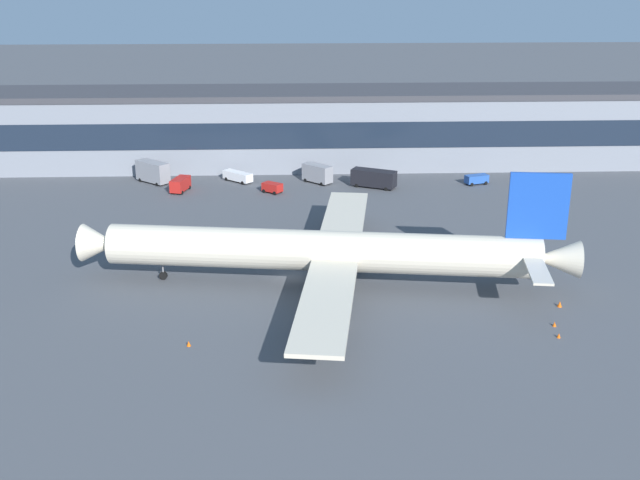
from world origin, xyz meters
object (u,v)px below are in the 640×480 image
Objects in this scene: stair_truck at (317,173)px; airliner at (328,251)px; follow_me_car at (477,179)px; traffic_cone_3 at (560,304)px; fuel_truck at (373,178)px; baggage_tug at (273,187)px; traffic_cone_2 at (189,344)px; catering_truck at (152,171)px; traffic_cone_1 at (559,335)px; traffic_cone_0 at (555,324)px; belt_loader at (238,176)px; crew_van at (180,184)px.

airliner is at bearing -90.32° from stair_truck.
follow_me_car is at bearing -4.50° from stair_truck.
fuel_truck is at bearing 108.14° from traffic_cone_3.
baggage_tug is 61.25m from traffic_cone_2.
baggage_tug is at bearing 82.08° from traffic_cone_2.
traffic_cone_2 is at bearing -77.79° from catering_truck.
airliner is at bearing 164.68° from traffic_cone_3.
traffic_cone_0 is at bearing 81.41° from traffic_cone_1.
belt_loader is at bearing 175.72° from stair_truck.
fuel_truck is at bearing 2.41° from crew_van.
traffic_cone_0 is 0.78× the size of traffic_cone_3.
follow_me_car is 8.56× the size of traffic_cone_1.
fuel_truck reaches higher than baggage_tug.
baggage_tug is at bearing -48.97° from belt_loader.
catering_truck is at bearing 121.18° from airliner.
baggage_tug is 10.79m from stair_truck.
traffic_cone_2 is at bearing -113.23° from fuel_truck.
traffic_cone_3 is (36.86, -51.83, -0.71)m from baggage_tug.
stair_truck reaches higher than baggage_tug.
follow_me_car is 61.73m from traffic_cone_0.
follow_me_car is 6.44× the size of traffic_cone_3.
stair_truck is (31.73, -1.32, -0.31)m from catering_truck.
follow_me_car is 0.54× the size of fuel_truck.
stair_truck is at bearing 11.43° from crew_van.
crew_van is at bearing -168.57° from stair_truck.
airliner is 107.26× the size of traffic_cone_2.
catering_truck is 1.49× the size of follow_me_car.
airliner reaches higher than baggage_tug.
catering_truck is at bearing 173.27° from fuel_truck.
belt_loader is 15.30m from stair_truck.
traffic_cone_1 is at bearing -49.97° from catering_truck.
belt_loader is at bearing 126.20° from traffic_cone_3.
traffic_cone_0 is 0.94× the size of traffic_cone_2.
airliner is 114.33× the size of traffic_cone_0.
baggage_tug is 39.31m from follow_me_car.
belt_loader is at bearing 175.57° from follow_me_car.
airliner reaches higher than belt_loader.
airliner is 30.92m from traffic_cone_1.
belt_loader reaches higher than traffic_cone_2.
traffic_cone_3 is at bearing -44.84° from catering_truck.
follow_me_car is at bearing 87.74° from traffic_cone_3.
traffic_cone_2 is 0.83× the size of traffic_cone_3.
baggage_tug and follow_me_car have the same top height.
catering_truck is 12.78× the size of traffic_cone_1.
baggage_tug reaches higher than traffic_cone_3.
crew_van is (6.11, -6.50, -0.83)m from catering_truck.
airliner is 50.73m from stair_truck.
baggage_tug is 0.67× the size of belt_loader.
stair_truck reaches higher than belt_loader.
airliner is at bearing -60.88° from crew_van.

